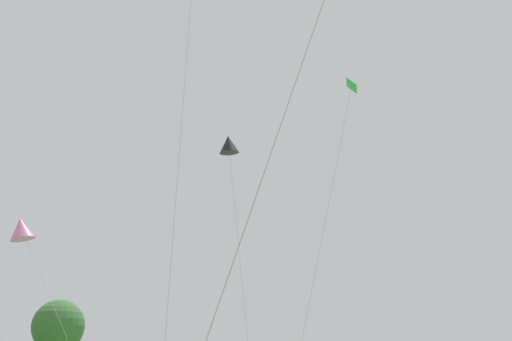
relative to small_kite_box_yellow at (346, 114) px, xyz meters
The scene contains 4 objects.
small_kite_box_yellow is the anchor object (origin of this frame).
small_kite_bird_shape 18.24m from the small_kite_box_yellow, 105.46° to the left, with size 4.11×4.18×9.32m.
small_kite_tiny_distant 7.17m from the small_kite_box_yellow, 87.49° to the left, with size 1.20×1.66×12.77m.
tree_oak_left 53.96m from the small_kite_box_yellow, 70.37° to the left, with size 5.86×5.86×8.99m.
Camera 1 is at (-8.36, -0.06, 1.64)m, focal length 42.58 mm.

